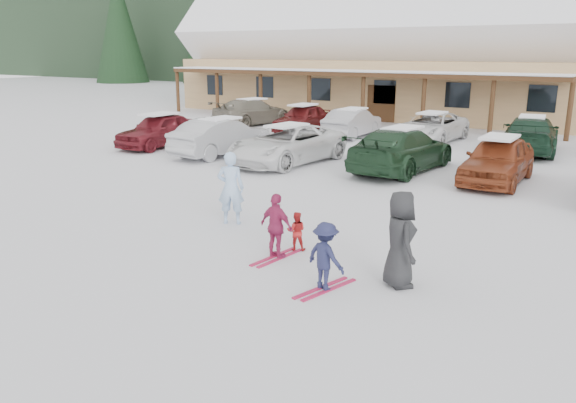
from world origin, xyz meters
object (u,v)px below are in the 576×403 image
Objects in this scene: parked_car_4 at (498,160)px; toddler_red at (296,231)px; child_magenta at (277,226)px; parked_car_0 at (160,130)px; bystander_dark at (400,239)px; parked_car_3 at (402,149)px; day_lodge at (385,55)px; parked_car_9 at (352,123)px; parked_car_7 at (252,112)px; adult_skier at (231,188)px; parked_car_1 at (221,137)px; parked_car_8 at (303,118)px; parked_car_11 at (530,135)px; parked_car_10 at (431,127)px; parked_car_2 at (287,144)px.

toddler_red is at bearing -103.19° from parked_car_4.
parked_car_0 is at bearing -28.56° from child_magenta.
bystander_dark is 10.47m from parked_car_3.
day_lodge reaches higher than bystander_dark.
parked_car_3 reaches higher than parked_car_9.
parked_car_3 is at bearing 157.56° from parked_car_7.
adult_skier is 0.43× the size of parked_car_9.
bystander_dark is at bearing -66.21° from day_lodge.
parked_car_1 is at bearing -76.43° from adult_skier.
parked_car_3 is 8.37m from parked_car_9.
parked_car_9 is (5.99, 7.42, -0.04)m from parked_car_0.
parked_car_7 reaches higher than toddler_red.
parked_car_4 is 13.46m from parked_car_8.
parked_car_11 is (15.45, -1.16, 0.02)m from parked_car_7.
adult_skier is 9.65m from parked_car_1.
parked_car_11 is (-0.13, 6.54, 0.01)m from parked_car_4.
parked_car_1 reaches higher than parked_car_0.
parked_car_1 is (-6.28, 7.33, -0.15)m from adult_skier.
child_magenta reaches higher than parked_car_10.
bystander_dark reaches higher than parked_car_10.
parked_car_2 is at bearing 95.13° from parked_car_9.
parked_car_0 reaches higher than parked_car_10.
bystander_dark is 0.34× the size of parked_car_2.
adult_skier reaches higher than toddler_red.
child_magenta is 2.69m from bystander_dark.
parked_car_0 is at bearing -64.01° from adult_skier.
parked_car_0 is (-12.37, 8.29, 0.31)m from toddler_red.
parked_car_9 is (-5.19, 6.57, -0.08)m from parked_car_3.
day_lodge is at bearing -100.35° from parked_car_7.
parked_car_0 is 16.17m from parked_car_11.
bystander_dark is 0.43× the size of parked_car_8.
parked_car_11 is (-0.58, 16.27, -0.13)m from bystander_dark.
parked_car_10 is at bearing -116.64° from adult_skier.
parked_car_4 reaches higher than parked_car_8.
adult_skier is at bearing -46.68° from toddler_red.
parked_car_11 is at bearing -40.05° from bystander_dark.
parked_car_1 is at bearing -71.58° from toddler_red.
parked_car_9 is at bearing -61.49° from child_magenta.
parked_car_2 is at bearing 142.22° from parked_car_7.
parked_car_1 is at bearing -4.07° from parked_car_0.
parked_car_7 is (-7.97, 8.68, 0.01)m from parked_car_2.
parked_car_11 is at bearing -125.88° from toddler_red.
parked_car_7 is (-13.42, 16.83, 0.32)m from toddler_red.
parked_car_9 is (-8.53, 6.60, -0.05)m from parked_car_4.
parked_car_1 is 10.27m from parked_car_10.
child_magenta is at bearing 48.62° from bystander_dark.
parked_car_10 is at bearing -172.88° from parked_car_9.
child_magenta is 10.30m from parked_car_2.
toddler_red is at bearing 75.60° from parked_car_11.
day_lodge is at bearing -82.96° from parked_car_1.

